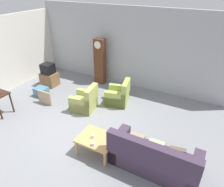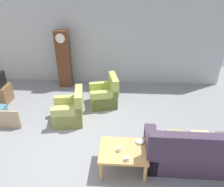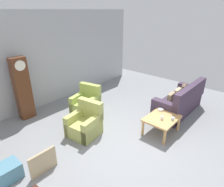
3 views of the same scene
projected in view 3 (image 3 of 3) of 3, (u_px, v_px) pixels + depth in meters
The scene contains 12 objects.
ground_plane at pixel (128, 139), 5.15m from camera, with size 10.40×10.40×0.00m, color gray.
garage_door_wall at pixel (46, 59), 6.68m from camera, with size 8.40×0.16×3.20m, color #ADAFB5.
couch_floral at pixel (180, 102), 6.40m from camera, with size 2.11×0.91×1.04m.
armchair_olive_near at pixel (85, 124), 5.26m from camera, with size 0.90×0.87×0.92m.
armchair_olive_far at pixel (86, 104), 6.40m from camera, with size 0.94×0.92×0.92m.
coffee_table_wood at pixel (162, 120), 5.28m from camera, with size 0.96×0.76×0.48m.
grandfather_clock at pixel (23, 89), 5.83m from camera, with size 0.44×0.30×1.95m.
framed_picture_leaning at pixel (43, 162), 4.01m from camera, with size 0.60×0.05×0.52m, color tan.
storage_box_blue at pixel (8, 172), 3.89m from camera, with size 0.47×0.41×0.34m, color teal.
cup_white_porcelain at pixel (162, 118), 5.15m from camera, with size 0.08×0.08×0.09m, color white.
cup_blue_rimmed at pixel (173, 119), 5.11m from camera, with size 0.09×0.09×0.08m, color silver.
bowl_white_stacked at pixel (161, 110), 5.61m from camera, with size 0.16×0.16×0.05m, color white.
Camera 3 is at (-3.45, -2.47, 3.18)m, focal length 30.80 mm.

